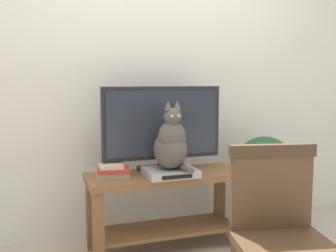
% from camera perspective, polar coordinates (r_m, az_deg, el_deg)
% --- Properties ---
extents(back_wall, '(7.00, 0.12, 2.80)m').
position_cam_1_polar(back_wall, '(3.15, -3.53, 10.04)').
color(back_wall, silver).
rests_on(back_wall, ground).
extents(tv_stand, '(1.12, 0.42, 0.56)m').
position_cam_1_polar(tv_stand, '(2.84, -0.33, -10.43)').
color(tv_stand, brown).
rests_on(tv_stand, ground).
extents(tv, '(0.88, 0.20, 0.62)m').
position_cam_1_polar(tv, '(2.80, -0.85, -0.04)').
color(tv, black).
rests_on(tv, tv_stand).
extents(media_box, '(0.35, 0.29, 0.05)m').
position_cam_1_polar(media_box, '(2.71, 0.33, -6.81)').
color(media_box, '#ADADB2').
rests_on(media_box, tv_stand).
extents(cat, '(0.23, 0.34, 0.48)m').
position_cam_1_polar(cat, '(2.66, 0.46, -2.61)').
color(cat, '#514C47').
rests_on(cat, media_box).
extents(wooden_chair, '(0.50, 0.50, 0.91)m').
position_cam_1_polar(wooden_chair, '(1.89, 16.14, -14.31)').
color(wooden_chair, '#513823').
rests_on(wooden_chair, ground).
extents(book_stack, '(0.25, 0.22, 0.09)m').
position_cam_1_polar(book_stack, '(2.71, -8.14, -6.57)').
color(book_stack, beige).
rests_on(book_stack, tv_stand).
extents(potted_plant, '(0.46, 0.46, 0.79)m').
position_cam_1_polar(potted_plant, '(3.13, 13.96, -7.07)').
color(potted_plant, '#47474C').
rests_on(potted_plant, ground).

